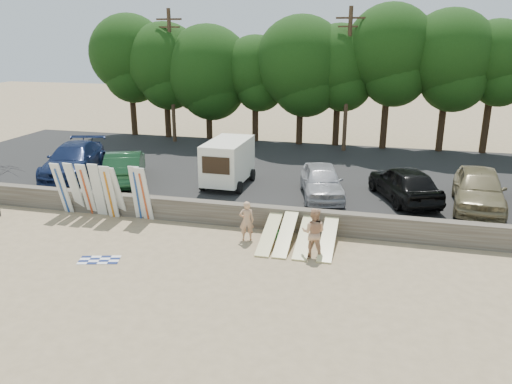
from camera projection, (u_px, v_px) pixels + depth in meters
ground at (255, 257)px, 18.92m from camera, size 120.00×120.00×0.00m
seawall at (272, 218)px, 21.54m from camera, size 44.00×0.50×1.00m
parking_lot at (300, 175)px, 28.51m from camera, size 44.00×14.50×0.70m
treeline at (309, 61)px, 33.31m from camera, size 33.93×6.52×9.31m
utility_poles at (347, 77)px, 31.59m from camera, size 25.80×0.26×9.00m
box_trailer at (228, 161)px, 25.06m from camera, size 2.13×3.68×2.31m
car_0 at (74, 160)px, 27.08m from camera, size 3.74×6.21×1.68m
car_1 at (125, 167)px, 25.75m from camera, size 3.59×5.31×1.66m
car_2 at (322, 181)px, 23.46m from camera, size 2.80×4.82×1.54m
car_3 at (404, 183)px, 22.90m from camera, size 3.67×5.25×1.66m
car_4 at (479, 188)px, 21.94m from camera, size 2.58×5.36×1.77m
surfboard_upright_0 at (62, 188)px, 23.03m from camera, size 0.56×0.76×2.53m
surfboard_upright_1 at (75, 188)px, 23.06m from camera, size 0.59×0.76×2.53m
surfboard_upright_2 at (86, 189)px, 22.85m from camera, size 0.52×0.71×2.54m
surfboard_upright_3 at (98, 190)px, 22.74m from camera, size 0.50×0.56×2.56m
surfboard_upright_4 at (109, 192)px, 22.43m from camera, size 0.51×0.62×2.55m
surfboard_upright_5 at (116, 192)px, 22.51m from camera, size 0.59×0.88×2.50m
surfboard_upright_6 at (137, 193)px, 22.31m from camera, size 0.52×0.54×2.57m
surfboard_upright_7 at (144, 194)px, 22.16m from camera, size 0.55×0.66×2.55m
surfboard_low_0 at (270, 233)px, 20.06m from camera, size 0.56×2.91×0.86m
surfboard_low_1 at (286, 233)px, 19.89m from camera, size 0.56×2.88×0.98m
surfboard_low_2 at (305, 236)px, 19.76m from camera, size 0.56×2.91×0.86m
surfboard_low_3 at (328, 237)px, 19.56m from camera, size 0.56×2.90×0.90m
beachgoer_a at (247, 221)px, 20.25m from camera, size 0.70×0.56×1.66m
beachgoer_b at (314, 232)px, 18.75m from camera, size 0.96×0.77×1.90m
cooler at (280, 235)px, 20.54m from camera, size 0.44×0.37×0.32m
gear_bag at (275, 235)px, 20.68m from camera, size 0.36×0.33×0.22m
beach_towel at (99, 260)px, 18.64m from camera, size 1.85×1.85×0.00m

